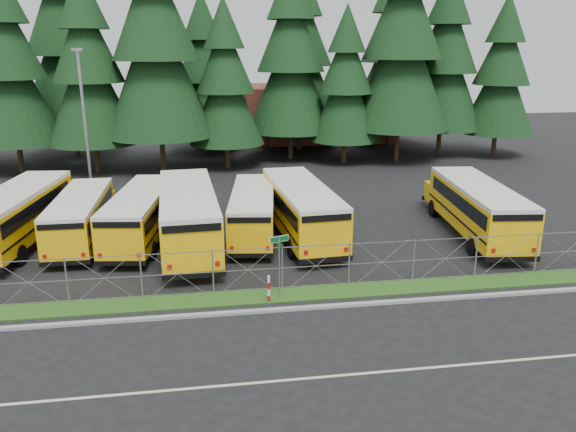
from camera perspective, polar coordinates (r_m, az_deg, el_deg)
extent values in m
plane|color=black|center=(26.00, 1.30, -6.39)|extent=(120.00, 120.00, 0.00)
cube|color=gray|center=(23.21, 2.64, -9.25)|extent=(50.00, 0.25, 0.12)
cube|color=#1F4714|center=(24.46, 2.00, -7.88)|extent=(50.00, 1.40, 0.06)
cube|color=beige|center=(19.07, 5.60, -15.80)|extent=(50.00, 0.12, 0.01)
cube|color=brown|center=(64.73, 0.45, 10.46)|extent=(22.00, 10.00, 6.00)
cylinder|color=#95999E|center=(23.50, -0.88, -5.30)|extent=(0.06, 0.06, 2.80)
cube|color=#0C5422|center=(23.05, -0.89, -2.35)|extent=(0.77, 0.27, 0.22)
cube|color=white|center=(23.05, -0.89, -2.35)|extent=(0.80, 0.28, 0.26)
cube|color=#0C5422|center=(23.13, -0.89, -2.92)|extent=(0.20, 0.53, 0.18)
cylinder|color=#B20C0C|center=(23.51, -1.96, -7.42)|extent=(0.11, 0.11, 1.20)
cylinder|color=#95999E|center=(40.80, -19.89, 8.49)|extent=(0.20, 0.20, 10.00)
cube|color=#95999E|center=(40.46, -20.63, 15.56)|extent=(0.70, 0.35, 0.18)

